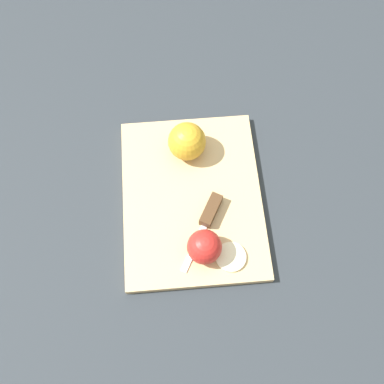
# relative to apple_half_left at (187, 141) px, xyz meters

# --- Properties ---
(ground_plane) EXTENTS (4.00, 4.00, 0.00)m
(ground_plane) POSITION_rel_apple_half_left_xyz_m (0.10, -0.01, -0.06)
(ground_plane) COLOR #282D33
(cutting_board) EXTENTS (0.40, 0.33, 0.02)m
(cutting_board) POSITION_rel_apple_half_left_xyz_m (0.10, -0.01, -0.05)
(cutting_board) COLOR tan
(cutting_board) RESTS_ON ground_plane
(apple_half_left) EXTENTS (0.08, 0.08, 0.08)m
(apple_half_left) POSITION_rel_apple_half_left_xyz_m (0.00, 0.00, 0.00)
(apple_half_left) COLOR gold
(apple_half_left) RESTS_ON cutting_board
(apple_half_right) EXTENTS (0.06, 0.06, 0.06)m
(apple_half_right) POSITION_rel_apple_half_left_xyz_m (0.22, -0.02, -0.01)
(apple_half_right) COLOR red
(apple_half_right) RESTS_ON cutting_board
(knife) EXTENTS (0.14, 0.11, 0.02)m
(knife) POSITION_rel_apple_half_left_xyz_m (0.15, 0.01, -0.03)
(knife) COLOR silver
(knife) RESTS_ON cutting_board
(apple_slice) EXTENTS (0.06, 0.06, 0.01)m
(apple_slice) POSITION_rel_apple_half_left_xyz_m (0.24, 0.03, -0.04)
(apple_slice) COLOR beige
(apple_slice) RESTS_ON cutting_board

